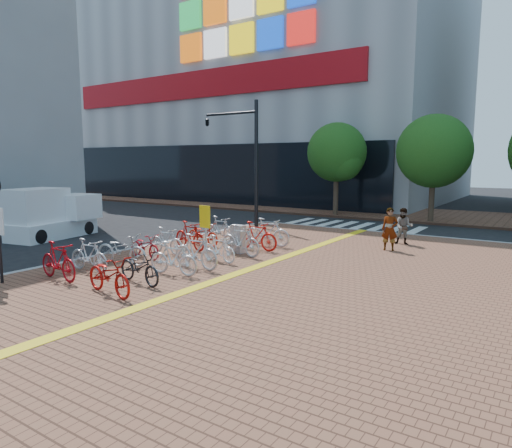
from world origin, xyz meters
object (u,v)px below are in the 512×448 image
Objects in this scene: bike_11 at (196,252)px; pedestrian_a at (390,229)px; yellow_sign at (205,221)px; traffic_light_pole at (233,141)px; bike_7 at (220,229)px; bike_10 at (173,259)px; bike_6 at (203,234)px; bike_2 at (122,249)px; bike_4 at (166,241)px; bike_8 at (109,275)px; utility_box at (238,239)px; bike_12 at (219,249)px; pedestrian_b at (404,226)px; box_truck at (51,215)px; bike_13 at (240,240)px; bike_14 at (256,236)px; bike_5 at (190,236)px; bike_0 at (58,261)px; bike_9 at (139,267)px; bike_1 at (89,255)px; bike_15 at (268,232)px.

bike_11 is 7.85m from pedestrian_a.
traffic_light_pole is at bearing 119.87° from yellow_sign.
bike_11 is at bearing -140.62° from bike_7.
bike_6 is at bearing 21.32° from bike_10.
bike_2 is 2.66m from bike_11.
bike_4 is at bearing -169.03° from bike_7.
utility_box is (-0.44, 6.33, 0.01)m from bike_8.
traffic_light_pole is (-5.32, 8.00, 4.12)m from bike_12.
traffic_light_pole is at bearing 151.30° from pedestrian_a.
yellow_sign reaches higher than pedestrian_a.
pedestrian_b is 0.35× the size of box_truck.
pedestrian_b is at bearing -43.87° from bike_4.
bike_13 reaches higher than bike_7.
bike_14 is (2.38, 4.62, 0.04)m from bike_2.
bike_11 is (2.55, -4.50, 0.02)m from bike_7.
pedestrian_b is (6.89, 3.71, 0.22)m from bike_7.
bike_11 is 1.21m from bike_12.
bike_7 is at bearing 69.42° from bike_14.
bike_6 is (-0.21, 1.04, -0.10)m from bike_5.
traffic_light_pole is at bearing 18.65° from bike_10.
bike_2 reaches higher than bike_4.
bike_4 is at bearing -140.79° from utility_box.
bike_6 is at bearing 6.02° from bike_0.
bike_11 is (0.03, 1.00, 0.05)m from bike_10.
bike_8 reaches higher than bike_10.
bike_2 reaches higher than bike_6.
bike_5 is 5.10m from bike_9.
pedestrian_a is at bearing -29.09° from bike_0.
bike_2 is 1.18× the size of bike_4.
bike_11 is 3.70m from bike_14.
bike_8 is (2.54, -2.54, -0.00)m from bike_2.
pedestrian_b is (4.37, 9.20, 0.25)m from bike_10.
bike_0 is 5.14m from bike_12.
bike_8 is at bearing 178.95° from bike_14.
bike_1 is at bearing 107.06° from bike_10.
box_truck is (-7.92, 4.76, 0.40)m from bike_0.
bike_4 is 0.26× the size of traffic_light_pole.
bike_13 is (2.52, 4.69, 0.04)m from bike_1.
bike_9 is at bearing 177.47° from bike_14.
pedestrian_a reaches higher than pedestrian_b.
bike_1 is 4.23m from yellow_sign.
pedestrian_b reaches higher than bike_7.
box_truck is at bearing 67.96° from bike_10.
bike_0 is at bearing 123.07° from bike_9.
utility_box is (-0.38, 1.66, 0.07)m from bike_12.
bike_15 is (-0.18, 3.49, 0.11)m from bike_12.
bike_14 is 1.23× the size of pedestrian_b.
bike_0 is at bearing 146.53° from bike_11.
bike_4 is at bearing -174.89° from bike_5.
bike_10 is at bearing -70.03° from yellow_sign.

